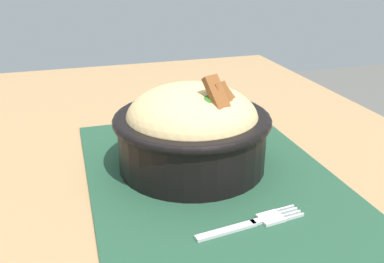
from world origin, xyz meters
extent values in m
cube|color=#99754C|center=(0.00, 0.00, 0.76)|extent=(1.23, 0.79, 0.04)
cylinder|color=olive|center=(-0.55, -0.34, 0.37)|extent=(0.04, 0.04, 0.74)
cylinder|color=olive|center=(-0.55, 0.34, 0.37)|extent=(0.04, 0.04, 0.74)
cube|color=#1E422D|center=(0.03, 0.03, 0.78)|extent=(0.45, 0.32, 0.00)
cylinder|color=black|center=(-0.01, 0.01, 0.82)|extent=(0.20, 0.20, 0.07)
torus|color=black|center=(-0.01, 0.01, 0.85)|extent=(0.21, 0.21, 0.01)
ellipsoid|color=tan|center=(-0.01, 0.01, 0.85)|extent=(0.24, 0.24, 0.09)
sphere|color=#2D631F|center=(0.03, 0.02, 0.87)|extent=(0.03, 0.03, 0.03)
sphere|color=#2D631F|center=(-0.05, 0.02, 0.87)|extent=(0.03, 0.03, 0.03)
sphere|color=#2D631F|center=(-0.03, 0.03, 0.87)|extent=(0.03, 0.03, 0.03)
cylinder|color=orange|center=(0.00, -0.01, 0.87)|extent=(0.03, 0.02, 0.01)
cylinder|color=orange|center=(0.01, 0.02, 0.87)|extent=(0.03, 0.02, 0.01)
cylinder|color=orange|center=(-0.03, 0.00, 0.87)|extent=(0.03, 0.01, 0.01)
cube|color=brown|center=(0.04, 0.03, 0.89)|extent=(0.05, 0.04, 0.06)
cube|color=brown|center=(0.03, 0.04, 0.88)|extent=(0.04, 0.03, 0.05)
cube|color=brown|center=(0.03, 0.05, 0.88)|extent=(0.04, 0.04, 0.04)
cube|color=silver|center=(0.15, 0.00, 0.78)|extent=(0.02, 0.07, 0.00)
cube|color=silver|center=(0.14, 0.04, 0.78)|extent=(0.01, 0.01, 0.00)
cube|color=silver|center=(0.14, 0.05, 0.78)|extent=(0.03, 0.03, 0.00)
cube|color=silver|center=(0.15, 0.08, 0.78)|extent=(0.01, 0.02, 0.00)
cube|color=silver|center=(0.14, 0.08, 0.78)|extent=(0.01, 0.02, 0.00)
cube|color=silver|center=(0.13, 0.08, 0.78)|extent=(0.01, 0.02, 0.00)
cube|color=silver|center=(0.13, 0.08, 0.78)|extent=(0.01, 0.02, 0.00)
camera|label=1|loc=(0.50, -0.14, 1.05)|focal=40.48mm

